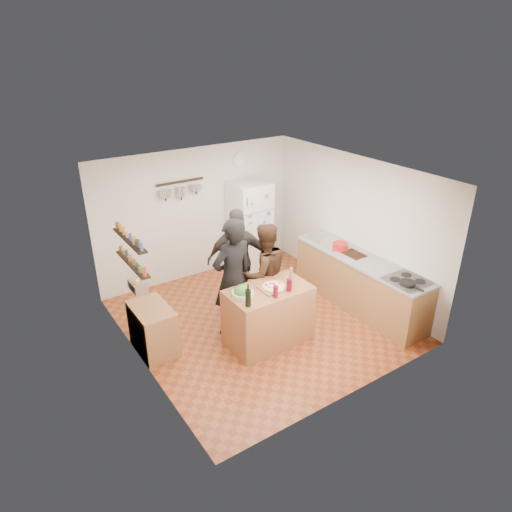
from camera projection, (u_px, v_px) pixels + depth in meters
room_shell at (246, 244)px, 7.34m from camera, size 4.20×4.20×4.20m
prep_island at (268, 315)px, 6.89m from camera, size 1.25×0.72×0.91m
pizza_board at (274, 288)px, 6.72m from camera, size 0.42×0.34×0.02m
pizza at (274, 287)px, 6.71m from camera, size 0.34×0.34×0.02m
salad_bowl at (243, 294)px, 6.51m from camera, size 0.31×0.31×0.06m
wine_bottle at (248, 298)px, 6.23m from camera, size 0.08×0.08×0.25m
wine_glass_near at (276, 292)px, 6.45m from camera, size 0.07×0.07×0.18m
wine_glass_far at (289, 285)px, 6.62m from camera, size 0.08×0.08×0.19m
pepper_mill at (291, 275)px, 6.92m from camera, size 0.05×0.05×0.17m
salt_canister at (290, 283)px, 6.73m from camera, size 0.08×0.08×0.13m
person_left at (233, 278)px, 6.89m from camera, size 0.74×0.52×1.93m
person_center at (264, 274)px, 7.28m from camera, size 0.88×0.71×1.69m
person_back at (238, 260)px, 7.63m from camera, size 1.13×0.87×1.78m
counter_run at (359, 283)px, 7.83m from camera, size 0.63×2.63×0.90m
stove_top at (407, 281)px, 6.92m from camera, size 0.60×0.62×0.02m
skillet at (407, 283)px, 6.80m from camera, size 0.24×0.24×0.05m
sink at (328, 242)px, 8.27m from camera, size 0.50×0.80×0.03m
cutting_board at (354, 255)px, 7.77m from camera, size 0.30×0.40×0.02m
red_bowl at (340, 246)px, 7.94m from camera, size 0.27×0.27×0.11m
fridge at (250, 226)px, 8.99m from camera, size 0.70×0.68×1.80m
wall_clock at (240, 160)px, 8.70m from camera, size 0.30×0.03×0.30m
spice_shelf_lower at (133, 264)px, 6.12m from camera, size 0.12×1.00×0.02m
spice_shelf_upper at (129, 240)px, 5.97m from camera, size 0.12×1.00×0.02m
produce_basket at (138, 286)px, 6.29m from camera, size 0.18×0.35×0.14m
side_table at (153, 329)px, 6.73m from camera, size 0.50×0.80×0.73m
pot_rack at (180, 182)px, 8.08m from camera, size 0.90×0.04×0.04m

